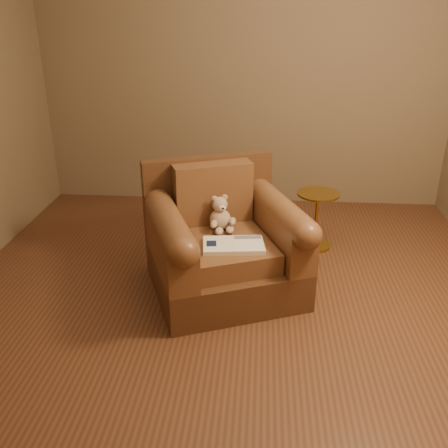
{
  "coord_description": "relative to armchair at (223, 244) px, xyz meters",
  "views": [
    {
      "loc": [
        0.19,
        -2.97,
        1.92
      ],
      "look_at": [
        -0.05,
        0.12,
        0.54
      ],
      "focal_mm": 40.0,
      "sensor_mm": 36.0,
      "label": 1
    }
  ],
  "objects": [
    {
      "name": "armchair",
      "position": [
        0.0,
        0.0,
        0.0
      ],
      "size": [
        1.26,
        1.23,
        0.89
      ],
      "rotation": [
        0.0,
        0.0,
        0.38
      ],
      "color": "#4E2E1A",
      "rests_on": "floor"
    },
    {
      "name": "guidebook",
      "position": [
        0.09,
        -0.2,
        0.1
      ],
      "size": [
        0.43,
        0.29,
        0.03
      ],
      "rotation": [
        0.0,
        0.0,
        0.12
      ],
      "color": "beige",
      "rests_on": "armchair"
    },
    {
      "name": "side_table",
      "position": [
        0.73,
        0.72,
        -0.08
      ],
      "size": [
        0.35,
        0.35,
        0.49
      ],
      "color": "#B89232",
      "rests_on": "floor"
    },
    {
      "name": "room",
      "position": [
        0.07,
        -0.21,
        1.37
      ],
      "size": [
        4.02,
        4.02,
        2.71
      ],
      "color": "brown",
      "rests_on": "ground"
    },
    {
      "name": "floor",
      "position": [
        0.07,
        -0.21,
        -0.34
      ],
      "size": [
        4.0,
        4.0,
        0.0
      ],
      "primitive_type": "plane",
      "color": "brown",
      "rests_on": "ground"
    },
    {
      "name": "teddy_bear",
      "position": [
        -0.02,
        0.08,
        0.18
      ],
      "size": [
        0.19,
        0.22,
        0.26
      ],
      "rotation": [
        0.0,
        0.0,
        0.42
      ],
      "color": "tan",
      "rests_on": "armchair"
    }
  ]
}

